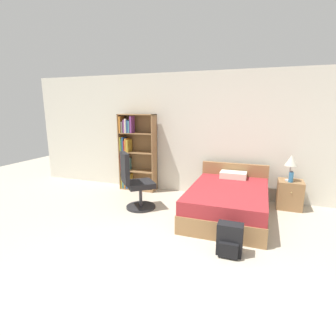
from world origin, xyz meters
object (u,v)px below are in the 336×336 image
Objects in this scene: nightstand at (290,194)px; backpack_black at (230,240)px; water_bottle at (291,177)px; office_chair at (135,184)px; bookshelf at (133,151)px; table_lamp at (291,161)px; bed at (228,201)px.

backpack_black is (-0.86, -2.04, -0.07)m from nightstand.
water_bottle reaches higher than nightstand.
backpack_black is at bearing -28.61° from office_chair.
nightstand is 2.59× the size of water_bottle.
table_lamp is at bearing -1.89° from bookshelf.
backpack_black is (-0.82, -2.02, -0.71)m from table_lamp.
water_bottle is 0.49× the size of backpack_black.
table_lamp is 1.15× the size of backpack_black.
water_bottle is 2.16m from backpack_black.
table_lamp is at bearing 35.56° from bed.
bookshelf reaches higher than water_bottle.
bookshelf is at bearing 176.71° from water_bottle.
bookshelf reaches higher than bed.
bookshelf is 3.29m from table_lamp.
bed reaches higher than water_bottle.
bookshelf is 3.22× the size of nightstand.
bookshelf is 1.33m from office_chair.
office_chair is at bearing -159.58° from table_lamp.
bed is 1.27m from water_bottle.
backpack_black is at bearing -112.19° from table_lamp.
bed is 1.31m from backpack_black.
nightstand is (2.73, 1.03, -0.22)m from office_chair.
nightstand is (3.33, -0.09, -0.63)m from bookshelf.
table_lamp reaches higher than bed.
office_chair is 2.87m from water_bottle.
office_chair is (-1.68, -0.28, 0.22)m from bed.
bed is at bearing 9.43° from office_chair.
table_lamp is at bearing 67.81° from backpack_black.
table_lamp is at bearing -149.71° from nightstand.
office_chair is 2.22× the size of table_lamp.
office_chair is at bearing -159.43° from nightstand.
bed is at bearing -148.08° from water_bottle.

